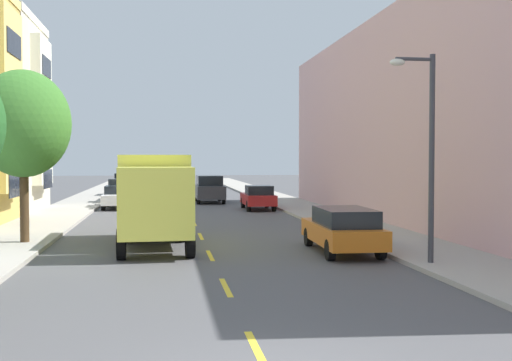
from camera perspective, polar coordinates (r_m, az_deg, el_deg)
The scene contains 14 objects.
ground_plane at distance 38.02m, azimuth -6.30°, elevation -2.71°, with size 160.00×160.00×0.00m, color #4C4C4F.
sidewalk_left at distance 36.43m, azimuth -17.41°, elevation -2.89°, with size 3.20×120.00×0.14m, color #A39E93.
sidewalk_right at distance 37.01m, azimuth 4.89°, elevation -2.73°, with size 3.20×120.00×0.14m, color #A39E93.
lane_centerline_dashes at distance 32.55m, azimuth -5.91°, elevation -3.50°, with size 0.14×47.20×0.01m.
apartment_block_opposite at distance 31.80m, azimuth 20.08°, elevation 5.34°, with size 10.00×36.00×10.07m, color #CC9E9E.
street_tree_second at distance 23.65m, azimuth -20.60°, elevation 4.87°, with size 3.32×3.32×6.15m.
street_lamp at distance 18.34m, azimuth 15.37°, elevation 3.55°, with size 1.35×0.28×5.95m.
delivery_box_truck at distance 22.33m, azimuth -9.35°, elevation -1.27°, with size 2.61×7.12×3.25m.
parked_suv_black at distance 52.66m, azimuth -11.81°, elevation -0.36°, with size 2.04×4.84×1.93m.
parked_wagon_orange at distance 20.80m, azimuth 7.99°, elevation -4.41°, with size 1.94×4.75×1.50m.
parked_hatchback_red at distance 37.99m, azimuth 0.21°, elevation -1.56°, with size 1.76×4.01×1.50m.
parked_sedan_white at distance 39.87m, azimuth -12.54°, elevation -1.45°, with size 1.86×4.52×1.43m.
parked_pickup_champagne at distance 45.06m, azimuth -12.14°, elevation -0.96°, with size 2.06×5.32×1.73m.
moving_charcoal_sedan at distance 44.38m, azimuth -4.31°, elevation -0.76°, with size 1.95×4.80×1.93m.
Camera 1 is at (-1.51, -7.87, 3.12)m, focal length 43.53 mm.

